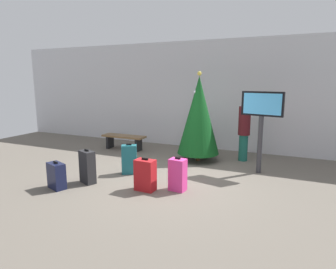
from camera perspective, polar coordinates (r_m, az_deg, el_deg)
name	(u,v)px	position (r m, az deg, el deg)	size (l,w,h in m)	color
ground_plane	(169,179)	(6.92, 0.14, -8.70)	(16.00, 16.00, 0.00)	#665E54
back_wall	(212,95)	(9.85, 8.59, 7.56)	(16.00, 0.20, 3.57)	silver
holiday_tree	(199,115)	(8.24, 6.02, 3.75)	(1.19, 1.19, 2.52)	#4C3319
flight_info_kiosk	(262,115)	(7.41, 17.83, 3.58)	(1.01, 0.29, 2.02)	#333338
waiting_bench	(124,139)	(9.80, -8.65, -0.86)	(1.49, 0.44, 0.48)	brown
traveller_0	(244,129)	(8.53, 14.66, 1.04)	(0.47, 0.47, 1.74)	#19594C
suitcase_0	(87,167)	(6.80, -15.49, -6.14)	(0.44, 0.35, 0.78)	#232326
suitcase_1	(129,159)	(7.27, -7.58, -4.85)	(0.43, 0.37, 0.76)	#19606B
suitcase_2	(145,175)	(6.17, -4.48, -7.92)	(0.43, 0.27, 0.70)	#B2191E
suitcase_3	(56,176)	(6.70, -20.98, -7.54)	(0.49, 0.37, 0.60)	#141938
suitcase_4	(178,175)	(6.14, 1.90, -7.87)	(0.36, 0.27, 0.72)	#E5388C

